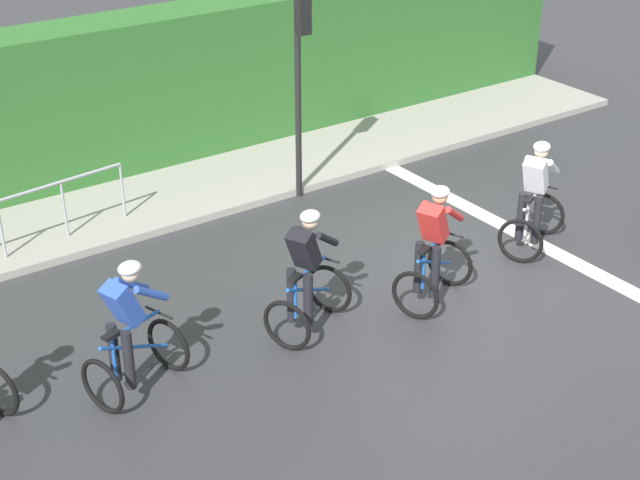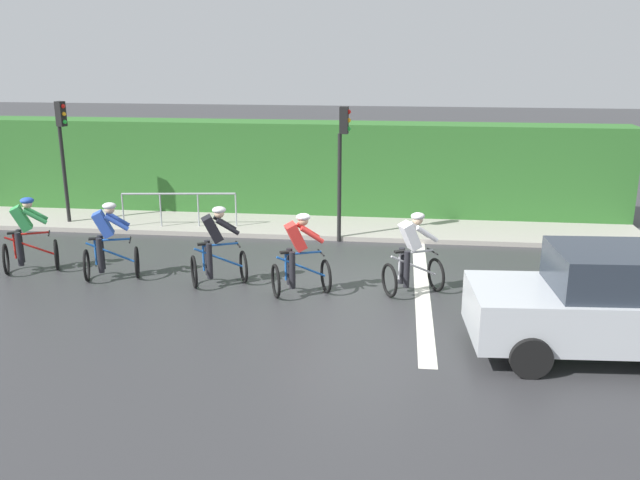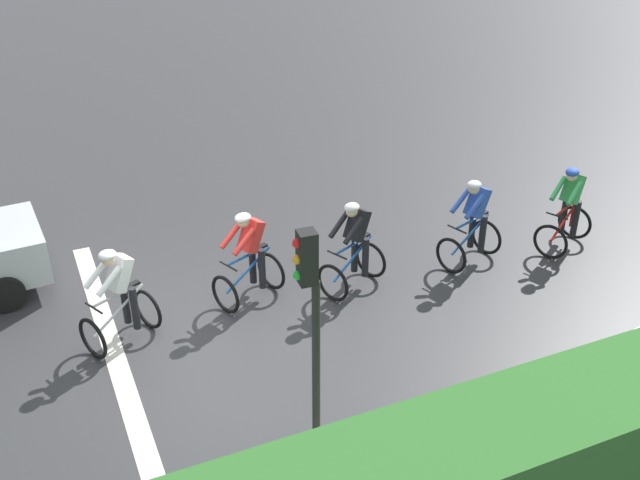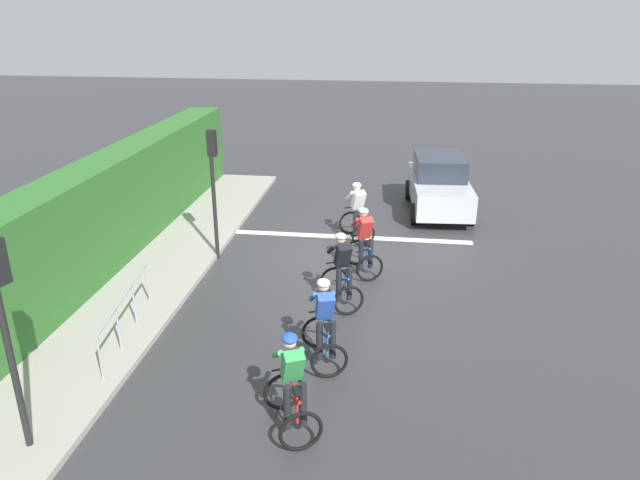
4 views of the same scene
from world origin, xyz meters
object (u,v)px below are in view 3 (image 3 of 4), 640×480
cyclist_second (473,223)px  cyclist_fourth (249,258)px  cyclist_mid (354,247)px  pedestrian_railing_kerbside (616,351)px  cyclist_lead (568,210)px  cyclist_trailing (119,298)px  traffic_light_near_crossing (311,318)px

cyclist_second → cyclist_fourth: (-0.45, -4.08, 0.00)m
cyclist_mid → cyclist_fourth: 1.79m
pedestrian_railing_kerbside → cyclist_mid: bearing=-152.5°
cyclist_lead → cyclist_mid: 4.27m
cyclist_second → cyclist_trailing: same height
cyclist_lead → cyclist_trailing: same height
cyclist_trailing → pedestrian_railing_kerbside: size_ratio=0.56×
cyclist_lead → cyclist_fourth: same height
cyclist_fourth → traffic_light_near_crossing: size_ratio=0.50×
cyclist_lead → traffic_light_near_crossing: traffic_light_near_crossing is taller
cyclist_mid → traffic_light_near_crossing: 4.37m
traffic_light_near_crossing → pedestrian_railing_kerbside: (0.51, 4.32, -1.45)m
cyclist_lead → cyclist_fourth: 6.05m
cyclist_second → pedestrian_railing_kerbside: size_ratio=0.56×
cyclist_fourth → traffic_light_near_crossing: 4.11m
traffic_light_near_crossing → cyclist_fourth: bearing=172.5°
cyclist_lead → pedestrian_railing_kerbside: size_ratio=0.56×
traffic_light_near_crossing → cyclist_lead: bearing=115.6°
cyclist_trailing → cyclist_mid: bearing=89.3°
cyclist_second → pedestrian_railing_kerbside: 3.89m
cyclist_fourth → cyclist_trailing: size_ratio=1.00×
cyclist_mid → cyclist_fourth: bearing=-101.8°
cyclist_second → cyclist_trailing: 6.28m
cyclist_lead → cyclist_second: 1.94m
cyclist_second → cyclist_mid: same height
cyclist_lead → pedestrian_railing_kerbside: cyclist_lead is taller
cyclist_second → cyclist_mid: bearing=-92.1°
cyclist_second → cyclist_trailing: bearing=-91.2°
cyclist_mid → traffic_light_near_crossing: traffic_light_near_crossing is taller
cyclist_trailing → cyclist_second: bearing=88.8°
cyclist_mid → cyclist_second: bearing=87.9°
cyclist_lead → cyclist_mid: size_ratio=1.00×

